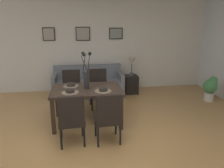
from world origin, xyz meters
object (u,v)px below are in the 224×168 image
centerpiece_vase (86,75)px  table_lamp (132,63)px  dining_table (87,93)px  framed_picture_left (49,34)px  potted_plant (210,87)px  framed_picture_right (116,34)px  bowl_near_right (71,84)px  framed_picture_center (83,34)px  bowl_far_left (103,89)px  side_table (131,84)px  dining_chair_near_right (71,88)px  dining_chair_near_left (72,117)px  bowl_near_left (70,91)px  dining_chair_far_right (98,86)px  sofa (88,85)px  dining_chair_far_left (108,116)px

centerpiece_vase → table_lamp: centerpiece_vase is taller
dining_table → framed_picture_left: (-0.95, 2.27, 1.02)m
potted_plant → framed_picture_right: bearing=147.6°
framed_picture_left → potted_plant: size_ratio=0.55×
bowl_near_right → framed_picture_left: framed_picture_left is taller
bowl_near_right → framed_picture_right: size_ratio=0.43×
dining_table → framed_picture_center: framed_picture_center is taller
table_lamp → bowl_far_left: bearing=-117.1°
bowl_near_right → side_table: bearing=43.5°
dining_chair_near_right → framed_picture_center: size_ratio=2.27×
dining_chair_near_left → bowl_near_right: dining_chair_near_left is taller
bowl_near_left → side_table: 2.62m
bowl_far_left → table_lamp: table_lamp is taller
potted_plant → dining_table: bearing=-165.4°
framed_picture_right → dining_table: bearing=-112.7°
bowl_near_left → framed_picture_center: 2.65m
dining_chair_near_left → side_table: size_ratio=1.77×
dining_chair_far_right → table_lamp: 1.41m
dining_chair_near_right → framed_picture_center: (0.34, 1.43, 1.16)m
bowl_near_right → framed_picture_left: bearing=107.1°
bowl_far_left → sofa: size_ratio=0.09×
dining_chair_near_left → dining_chair_far_right: size_ratio=1.00×
dining_chair_near_left → framed_picture_left: framed_picture_left is taller
bowl_near_right → bowl_far_left: (0.63, -0.42, 0.00)m
framed_picture_right → side_table: bearing=-53.7°
sofa → potted_plant: bearing=-17.0°
dining_table → centerpiece_vase: 0.37m
dining_chair_far_right → framed_picture_center: framed_picture_center is taller
dining_chair_far_left → framed_picture_right: 3.40m
centerpiece_vase → potted_plant: 3.39m
dining_chair_near_right → centerpiece_vase: 1.04m
side_table → framed_picture_left: bearing=167.4°
framed_picture_left → bowl_near_left: bearing=-75.6°
framed_picture_right → framed_picture_center: bearing=-180.0°
dining_chair_near_right → potted_plant: dining_chair_near_right is taller
dining_chair_far_right → framed_picture_right: (0.64, 1.40, 1.16)m
dining_table → dining_chair_near_right: size_ratio=1.52×
bowl_far_left → framed_picture_center: (-0.32, 2.48, 0.89)m
dining_chair_far_right → centerpiece_vase: centerpiece_vase is taller
dining_chair_near_left → framed_picture_center: 3.34m
table_lamp → potted_plant: (1.89, -0.93, -0.52)m
dining_chair_near_right → sofa: dining_chair_near_right is taller
table_lamp → framed_picture_left: 2.46m
table_lamp → framed_picture_right: (-0.37, 0.51, 0.77)m
table_lamp → framed_picture_center: 1.62m
dining_table → sofa: 1.83m
centerpiece_vase → framed_picture_left: framed_picture_left is taller
centerpiece_vase → sofa: bearing=87.1°
side_table → table_lamp: (0.00, 0.00, 0.63)m
dining_chair_far_left → framed_picture_center: 3.36m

